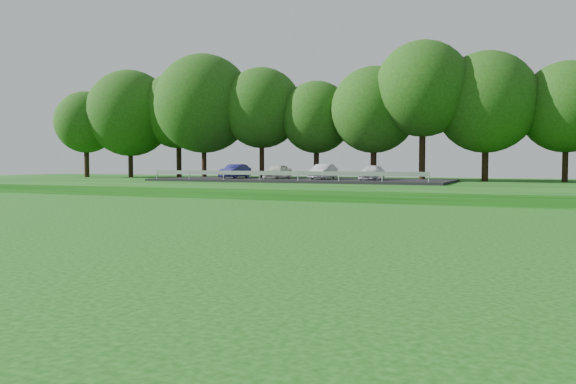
% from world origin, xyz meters
% --- Properties ---
extents(parking_lot, '(24.00, 9.00, 1.38)m').
position_xyz_m(parking_lot, '(-23.97, 32.77, 0.96)').
color(parking_lot, black).
rests_on(parking_lot, berm).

